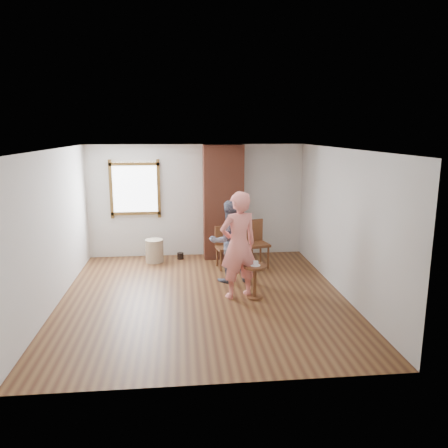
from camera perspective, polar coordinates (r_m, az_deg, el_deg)
The scene contains 12 objects.
ground at distance 7.89m, azimuth -2.70°, elevation -9.49°, with size 5.50×5.50×0.00m, color brown.
room_shell at distance 8.02m, azimuth -3.47°, elevation 4.24°, with size 5.04×5.52×2.62m.
brick_chimney at distance 10.01m, azimuth -0.11°, elevation 2.89°, with size 0.90×0.50×2.60m, color brown.
stoneware_crock at distance 9.95m, azimuth -9.08°, elevation -3.46°, with size 0.40×0.40×0.52m, color tan.
dark_pot at distance 10.13m, azimuth -5.72°, elevation -4.16°, with size 0.15×0.15×0.15m, color black.
dining_chair_left at distance 9.39m, azimuth 0.21°, elevation -2.71°, with size 0.48×0.48×0.89m.
dining_chair_right at distance 9.47m, azimuth 4.06°, elevation -2.20°, with size 0.58×0.58×1.01m.
side_table at distance 7.72m, azimuth 4.06°, elevation -6.82°, with size 0.40×0.40×0.60m.
cake_plate at distance 7.66m, azimuth 4.08°, elevation -5.39°, with size 0.18×0.18×0.01m, color white.
cake_slice at distance 7.65m, azimuth 4.16°, elevation -5.15°, with size 0.08×0.07×0.06m, color white.
man at distance 8.46m, azimuth 0.67°, elevation -2.27°, with size 0.78×0.61×1.60m, color #121833.
person_pink at distance 7.61m, azimuth 1.89°, elevation -2.78°, with size 0.69×0.45×1.90m, color #FF897F.
Camera 1 is at (-0.37, -7.33, 2.90)m, focal length 35.00 mm.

